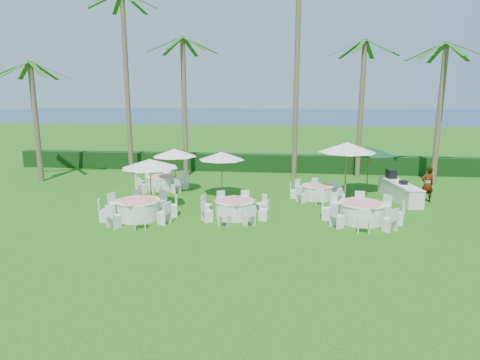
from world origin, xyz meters
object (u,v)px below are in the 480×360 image
at_px(banquet_table_d, 162,182).
at_px(banquet_table_f, 317,192).
at_px(umbrella_c, 175,153).
at_px(staff_person, 427,185).
at_px(banquet_table_b, 235,208).
at_px(umbrella_a, 150,164).
at_px(buffet_table, 399,190).
at_px(umbrella_green, 369,151).
at_px(banquet_table_c, 362,212).
at_px(umbrella_d, 347,147).
at_px(banquet_table_a, 139,209).
at_px(umbrella_b, 222,156).

xyz_separation_m(banquet_table_d, banquet_table_f, (8.57, -1.13, -0.03)).
xyz_separation_m(umbrella_c, staff_person, (12.97, -0.62, -1.28)).
bearing_deg(banquet_table_f, banquet_table_b, -134.98).
height_order(umbrella_a, buffet_table, umbrella_a).
height_order(banquet_table_d, umbrella_green, umbrella_green).
bearing_deg(buffet_table, banquet_table_c, -121.83).
xyz_separation_m(banquet_table_f, umbrella_green, (2.78, 1.72, 1.92)).
bearing_deg(buffet_table, umbrella_d, -173.43).
height_order(banquet_table_b, buffet_table, buffet_table).
relative_size(umbrella_d, umbrella_green, 1.16).
xyz_separation_m(umbrella_a, buffet_table, (11.87, 3.29, -1.68)).
bearing_deg(staff_person, buffet_table, -27.32).
bearing_deg(umbrella_a, umbrella_d, 18.00).
distance_m(banquet_table_a, banquet_table_c, 9.41).
bearing_deg(banquet_table_d, umbrella_a, -78.91).
distance_m(banquet_table_c, umbrella_b, 7.62).
relative_size(banquet_table_b, umbrella_b, 1.27).
bearing_deg(staff_person, banquet_table_a, 6.69).
relative_size(umbrella_b, umbrella_d, 0.81).
distance_m(banquet_table_b, buffet_table, 8.85).
height_order(buffet_table, staff_person, staff_person).
relative_size(umbrella_c, umbrella_d, 0.82).
bearing_deg(umbrella_c, umbrella_green, 6.06).
bearing_deg(umbrella_a, staff_person, 12.69).
height_order(banquet_table_c, umbrella_a, umbrella_a).
xyz_separation_m(banquet_table_b, banquet_table_d, (-4.82, 4.89, -0.00)).
relative_size(banquet_table_d, umbrella_green, 1.19).
height_order(banquet_table_b, staff_person, staff_person).
relative_size(buffet_table, staff_person, 2.20).
distance_m(banquet_table_b, umbrella_c, 6.11).
bearing_deg(banquet_table_c, banquet_table_d, 154.33).
xyz_separation_m(umbrella_d, buffet_table, (2.74, 0.32, -2.20)).
height_order(umbrella_b, umbrella_green, umbrella_green).
height_order(banquet_table_c, umbrella_green, umbrella_green).
bearing_deg(banquet_table_f, umbrella_b, -178.09).
bearing_deg(banquet_table_c, umbrella_green, 77.61).
bearing_deg(banquet_table_f, umbrella_d, 0.77).
bearing_deg(umbrella_d, umbrella_green, 50.45).
relative_size(banquet_table_d, banquet_table_f, 1.08).
height_order(banquet_table_d, umbrella_d, umbrella_d).
distance_m(banquet_table_a, banquet_table_f, 8.99).
height_order(banquet_table_c, umbrella_d, umbrella_d).
bearing_deg(umbrella_a, banquet_table_a, -91.52).
bearing_deg(buffet_table, banquet_table_b, -152.53).
relative_size(banquet_table_b, umbrella_green, 1.20).
distance_m(umbrella_d, staff_person, 4.34).
xyz_separation_m(banquet_table_a, banquet_table_c, (9.38, 0.71, 0.00)).
bearing_deg(umbrella_d, buffet_table, 6.57).
xyz_separation_m(umbrella_b, umbrella_green, (7.71, 1.89, 0.14)).
relative_size(banquet_table_f, umbrella_d, 0.95).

